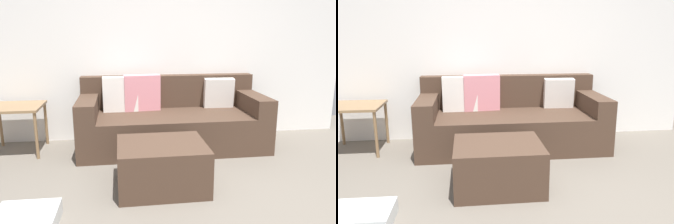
# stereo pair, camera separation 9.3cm
# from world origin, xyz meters

# --- Properties ---
(wall_back) EXTENTS (4.82, 0.10, 2.48)m
(wall_back) POSITION_xyz_m (0.00, 2.43, 1.24)
(wall_back) COLOR white
(wall_back) RESTS_ON ground_plane
(couch_sectional) EXTENTS (2.29, 0.98, 0.91)m
(couch_sectional) POSITION_xyz_m (-0.11, 1.95, 0.33)
(couch_sectional) COLOR #473326
(couch_sectional) RESTS_ON ground_plane
(ottoman) EXTENTS (0.82, 0.70, 0.43)m
(ottoman) POSITION_xyz_m (-0.38, 0.79, 0.22)
(ottoman) COLOR #473326
(ottoman) RESTS_ON ground_plane
(storage_bin) EXTENTS (0.47, 0.39, 0.13)m
(storage_bin) POSITION_xyz_m (-1.47, 0.25, 0.06)
(storage_bin) COLOR silver
(storage_bin) RESTS_ON ground_plane
(side_table) EXTENTS (0.62, 0.60, 0.58)m
(side_table) POSITION_xyz_m (-1.99, 1.98, 0.51)
(side_table) COLOR olive
(side_table) RESTS_ON ground_plane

